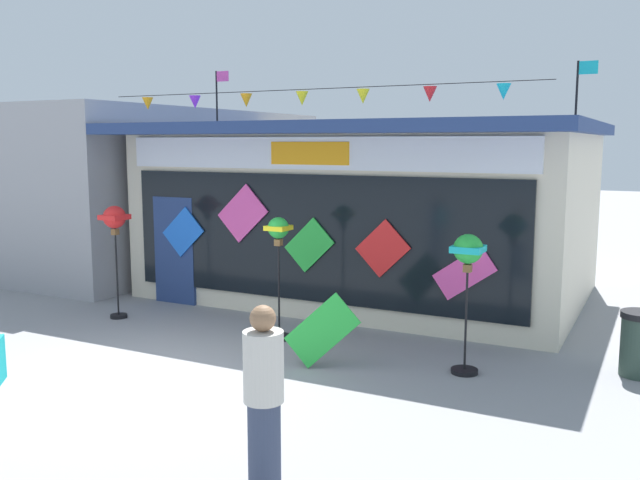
{
  "coord_description": "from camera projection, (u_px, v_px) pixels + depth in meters",
  "views": [
    {
      "loc": [
        5.86,
        -6.52,
        2.99
      ],
      "look_at": [
        1.2,
        2.55,
        1.53
      ],
      "focal_mm": 38.21,
      "sensor_mm": 36.0,
      "label": 1
    }
  ],
  "objects": [
    {
      "name": "person_mid_plaza",
      "position": [
        264.0,
        402.0,
        5.66
      ],
      "size": [
        0.34,
        0.34,
        1.68
      ],
      "rotation": [
        0.0,
        0.0,
        2.64
      ],
      "color": "#333D56",
      "rests_on": "ground_plane"
    },
    {
      "name": "kite_shop_building",
      "position": [
        371.0,
        209.0,
        13.58
      ],
      "size": [
        8.4,
        6.02,
        4.55
      ],
      "color": "beige",
      "rests_on": "ground_plane"
    },
    {
      "name": "wind_spinner_center_left",
      "position": [
        468.0,
        262.0,
        8.71
      ],
      "size": [
        0.39,
        0.39,
        1.84
      ],
      "color": "black",
      "rests_on": "ground_plane"
    },
    {
      "name": "wind_spinner_far_left",
      "position": [
        115.0,
        225.0,
        11.51
      ],
      "size": [
        0.39,
        0.39,
        1.94
      ],
      "color": "black",
      "rests_on": "ground_plane"
    },
    {
      "name": "ground_plane",
      "position": [
        148.0,
        376.0,
        8.82
      ],
      "size": [
        80.0,
        80.0,
        0.0
      ],
      "primitive_type": "plane",
      "color": "gray"
    },
    {
      "name": "neighbour_building",
      "position": [
        109.0,
        184.0,
        18.37
      ],
      "size": [
        7.89,
        9.1,
        3.78
      ],
      "primitive_type": "cube",
      "color": "#99999E",
      "rests_on": "ground_plane"
    },
    {
      "name": "wind_spinner_left",
      "position": [
        279.0,
        247.0,
        10.27
      ],
      "size": [
        0.36,
        0.36,
        1.89
      ],
      "color": "black",
      "rests_on": "ground_plane"
    },
    {
      "name": "trash_bin",
      "position": [
        640.0,
        344.0,
        8.76
      ],
      "size": [
        0.52,
        0.52,
        0.85
      ],
      "color": "#2D4238",
      "rests_on": "ground_plane"
    },
    {
      "name": "display_kite_on_ground",
      "position": [
        322.0,
        330.0,
        9.08
      ],
      "size": [
        1.02,
        0.32,
        1.02
      ],
      "primitive_type": "cube",
      "rotation": [
        -0.31,
        0.79,
        0.0
      ],
      "color": "green",
      "rests_on": "ground_plane"
    }
  ]
}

